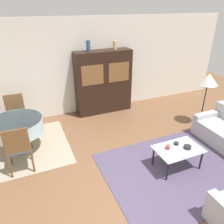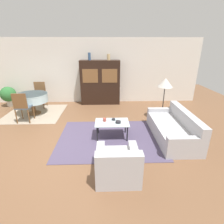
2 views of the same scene
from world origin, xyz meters
name	(u,v)px [view 2 (image 2 of 2)]	position (x,y,z in m)	size (l,w,h in m)	color
ground_plane	(68,144)	(0.00, 0.00, 0.00)	(14.00, 14.00, 0.00)	brown
wall_back	(82,71)	(0.00, 3.63, 1.35)	(10.00, 0.06, 2.70)	silver
area_rug	(110,138)	(1.09, 0.26, 0.01)	(2.79, 2.22, 0.01)	#4C425B
dining_rug	(35,113)	(-1.68, 2.21, 0.01)	(2.03, 1.95, 0.01)	gray
couch	(174,129)	(2.85, 0.26, 0.27)	(0.91, 2.03, 0.75)	#B2B2B7
armchair	(118,165)	(1.22, -1.23, 0.28)	(0.83, 0.86, 0.72)	#B2B2B7
coffee_table	(112,124)	(1.16, 0.34, 0.41)	(0.92, 0.60, 0.44)	black
display_cabinet	(100,83)	(0.76, 3.36, 0.92)	(1.64, 0.45, 1.83)	black
dining_table	(32,98)	(-1.70, 2.20, 0.61)	(1.12, 1.12, 0.75)	brown
dining_chair_near	(22,106)	(-1.70, 1.42, 0.59)	(0.44, 0.44, 1.01)	brown
dining_chair_far	(39,93)	(-1.70, 2.99, 0.59)	(0.44, 0.44, 1.01)	brown
floor_lamp	(165,84)	(2.93, 1.57, 1.23)	(0.49, 0.49, 1.42)	black
cup	(105,120)	(0.96, 0.41, 0.50)	(0.09, 0.09, 0.09)	#9E4238
bowl	(118,122)	(1.32, 0.28, 0.48)	(0.14, 0.14, 0.06)	#232328
bowl_small	(113,119)	(1.20, 0.47, 0.48)	(0.10, 0.10, 0.05)	#232328
vase_tall	(89,56)	(0.35, 3.36, 1.98)	(0.11, 0.11, 0.29)	#33517A
vase_short	(109,57)	(1.12, 3.36, 1.95)	(0.12, 0.12, 0.24)	tan
potted_plant	(8,95)	(-3.04, 3.12, 0.49)	(0.62, 0.62, 0.82)	beige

